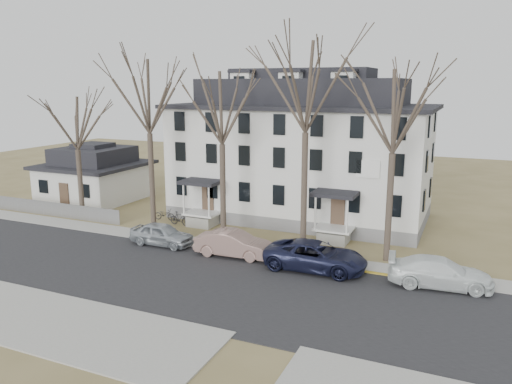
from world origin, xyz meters
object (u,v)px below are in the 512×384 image
at_px(tree_mid_right, 395,106).
at_px(car_tan, 234,244).
at_px(small_house, 95,176).
at_px(car_navy, 316,257).
at_px(tree_mid_left, 222,103).
at_px(boarding_house, 301,152).
at_px(car_silver, 162,235).
at_px(bicycle_right, 180,219).
at_px(bicycle_left, 165,215).
at_px(tree_bungalow, 76,119).
at_px(tree_center, 306,80).
at_px(car_white, 440,273).
at_px(tree_far_left, 148,91).

distance_m(tree_mid_right, car_tan, 13.05).
xyz_separation_m(small_house, car_navy, (24.91, -9.62, -1.41)).
bearing_deg(small_house, tree_mid_left, -20.03).
bearing_deg(boarding_house, car_tan, -92.95).
distance_m(car_silver, bicycle_right, 4.88).
bearing_deg(tree_mid_left, bicycle_left, 160.70).
distance_m(small_house, car_navy, 26.74).
height_order(small_house, car_tan, small_house).
bearing_deg(tree_bungalow, small_house, 122.84).
relative_size(tree_center, car_white, 2.68).
distance_m(tree_mid_right, bicycle_left, 20.37).
bearing_deg(tree_bungalow, tree_far_left, 0.00).
distance_m(boarding_house, tree_mid_left, 9.66).
bearing_deg(bicycle_left, tree_mid_right, -102.35).
relative_size(tree_mid_right, tree_bungalow, 1.18).
distance_m(tree_center, bicycle_right, 15.02).
bearing_deg(tree_center, tree_mid_right, 0.00).
xyz_separation_m(boarding_house, tree_far_left, (-9.00, -8.15, 4.96)).
bearing_deg(tree_mid_left, bicycle_right, 162.36).
bearing_deg(car_navy, boarding_house, 21.94).
relative_size(bicycle_left, bicycle_right, 0.99).
xyz_separation_m(tree_mid_left, bicycle_left, (-6.57, 2.30, -9.13)).
height_order(tree_mid_left, car_white, tree_mid_left).
height_order(small_house, car_silver, small_house).
bearing_deg(tree_center, small_house, 164.92).
bearing_deg(tree_far_left, bicycle_right, 46.05).
distance_m(car_tan, car_white, 12.45).
bearing_deg(tree_bungalow, car_navy, -9.30).
xyz_separation_m(car_tan, bicycle_left, (-8.98, 5.54, -0.36)).
xyz_separation_m(tree_mid_left, bicycle_right, (-4.59, 1.46, -9.06)).
relative_size(tree_far_left, car_navy, 2.26).
height_order(small_house, tree_far_left, tree_far_left).
bearing_deg(tree_mid_left, car_silver, -134.16).
height_order(tree_bungalow, car_tan, tree_bungalow).
bearing_deg(tree_mid_right, small_house, 167.73).
bearing_deg(tree_mid_right, car_silver, -167.70).
relative_size(tree_mid_left, car_navy, 2.10).
height_order(tree_far_left, car_silver, tree_far_left).
height_order(tree_mid_left, tree_bungalow, tree_mid_left).
xyz_separation_m(boarding_house, car_white, (11.86, -11.29, -4.58)).
bearing_deg(boarding_house, car_navy, -67.01).
height_order(tree_mid_right, car_white, tree_mid_right).
bearing_deg(car_white, tree_bungalow, 76.06).
relative_size(car_tan, bicycle_right, 2.77).
xyz_separation_m(car_white, bicycle_left, (-21.43, 5.43, -0.33)).
relative_size(tree_mid_left, car_white, 2.32).
bearing_deg(boarding_house, bicycle_right, -138.60).
distance_m(tree_center, car_white, 13.94).
distance_m(boarding_house, car_silver, 13.67).
height_order(tree_far_left, tree_mid_right, tree_far_left).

